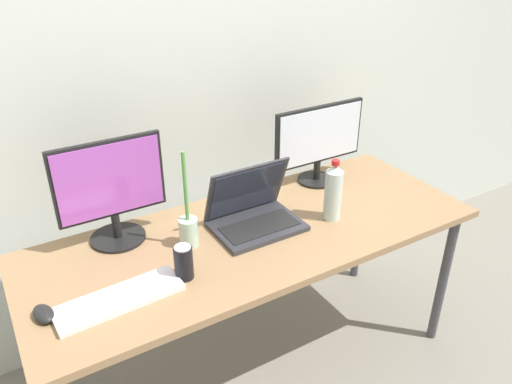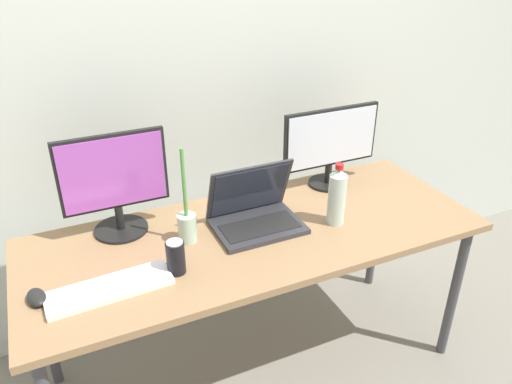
{
  "view_description": "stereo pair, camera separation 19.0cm",
  "coord_description": "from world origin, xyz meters",
  "px_view_note": "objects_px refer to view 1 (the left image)",
  "views": [
    {
      "loc": [
        -0.87,
        -1.44,
        1.82
      ],
      "look_at": [
        0.0,
        0.0,
        0.92
      ],
      "focal_mm": 35.0,
      "sensor_mm": 36.0,
      "label": 1
    },
    {
      "loc": [
        -0.7,
        -1.53,
        1.82
      ],
      "look_at": [
        0.0,
        0.0,
        0.92
      ],
      "focal_mm": 35.0,
      "sensor_mm": 36.0,
      "label": 2
    }
  ],
  "objects_px": {
    "monitor_center": "(319,140)",
    "laptop_silver": "(253,212)",
    "soda_can_near_keyboard": "(184,262)",
    "monitor_left": "(111,189)",
    "water_bottle": "(333,192)",
    "work_desk": "(256,244)",
    "bamboo_vase": "(188,229)",
    "keyboard_main": "(119,299)",
    "mouse_by_keyboard": "(44,314)"
  },
  "relations": [
    {
      "from": "water_bottle",
      "to": "soda_can_near_keyboard",
      "type": "xyz_separation_m",
      "value": [
        -0.69,
        -0.05,
        -0.06
      ]
    },
    {
      "from": "monitor_center",
      "to": "bamboo_vase",
      "type": "distance_m",
      "value": 0.78
    },
    {
      "from": "monitor_left",
      "to": "mouse_by_keyboard",
      "type": "height_order",
      "value": "monitor_left"
    },
    {
      "from": "keyboard_main",
      "to": "bamboo_vase",
      "type": "bearing_deg",
      "value": 25.82
    },
    {
      "from": "mouse_by_keyboard",
      "to": "bamboo_vase",
      "type": "bearing_deg",
      "value": 2.66
    },
    {
      "from": "laptop_silver",
      "to": "monitor_center",
      "type": "bearing_deg",
      "value": 21.65
    },
    {
      "from": "mouse_by_keyboard",
      "to": "bamboo_vase",
      "type": "relative_size",
      "value": 0.26
    },
    {
      "from": "laptop_silver",
      "to": "soda_can_near_keyboard",
      "type": "distance_m",
      "value": 0.42
    },
    {
      "from": "monitor_left",
      "to": "water_bottle",
      "type": "xyz_separation_m",
      "value": [
        0.81,
        -0.3,
        -0.1
      ]
    },
    {
      "from": "work_desk",
      "to": "keyboard_main",
      "type": "bearing_deg",
      "value": -167.79
    },
    {
      "from": "monitor_center",
      "to": "keyboard_main",
      "type": "relative_size",
      "value": 1.14
    },
    {
      "from": "keyboard_main",
      "to": "soda_can_near_keyboard",
      "type": "height_order",
      "value": "soda_can_near_keyboard"
    },
    {
      "from": "water_bottle",
      "to": "bamboo_vase",
      "type": "xyz_separation_m",
      "value": [
        -0.59,
        0.12,
        -0.05
      ]
    },
    {
      "from": "soda_can_near_keyboard",
      "to": "bamboo_vase",
      "type": "xyz_separation_m",
      "value": [
        0.1,
        0.17,
        0.01
      ]
    },
    {
      "from": "keyboard_main",
      "to": "bamboo_vase",
      "type": "relative_size",
      "value": 1.07
    },
    {
      "from": "soda_can_near_keyboard",
      "to": "water_bottle",
      "type": "bearing_deg",
      "value": 4.29
    },
    {
      "from": "water_bottle",
      "to": "soda_can_near_keyboard",
      "type": "height_order",
      "value": "water_bottle"
    },
    {
      "from": "monitor_center",
      "to": "laptop_silver",
      "type": "distance_m",
      "value": 0.52
    },
    {
      "from": "mouse_by_keyboard",
      "to": "keyboard_main",
      "type": "bearing_deg",
      "value": -22.53
    },
    {
      "from": "monitor_center",
      "to": "monitor_left",
      "type": "bearing_deg",
      "value": -179.82
    },
    {
      "from": "monitor_center",
      "to": "laptop_silver",
      "type": "height_order",
      "value": "monitor_center"
    },
    {
      "from": "monitor_center",
      "to": "soda_can_near_keyboard",
      "type": "relative_size",
      "value": 3.74
    },
    {
      "from": "soda_can_near_keyboard",
      "to": "mouse_by_keyboard",
      "type": "bearing_deg",
      "value": 175.41
    },
    {
      "from": "soda_can_near_keyboard",
      "to": "bamboo_vase",
      "type": "bearing_deg",
      "value": 60.94
    },
    {
      "from": "monitor_center",
      "to": "soda_can_near_keyboard",
      "type": "distance_m",
      "value": 0.93
    },
    {
      "from": "work_desk",
      "to": "laptop_silver",
      "type": "bearing_deg",
      "value": 71.77
    },
    {
      "from": "laptop_silver",
      "to": "soda_can_near_keyboard",
      "type": "xyz_separation_m",
      "value": [
        -0.38,
        -0.17,
        0.0
      ]
    },
    {
      "from": "work_desk",
      "to": "bamboo_vase",
      "type": "bearing_deg",
      "value": 168.62
    },
    {
      "from": "monitor_left",
      "to": "soda_can_near_keyboard",
      "type": "bearing_deg",
      "value": -70.65
    },
    {
      "from": "monitor_center",
      "to": "keyboard_main",
      "type": "xyz_separation_m",
      "value": [
        -1.08,
        -0.36,
        -0.2
      ]
    },
    {
      "from": "work_desk",
      "to": "keyboard_main",
      "type": "xyz_separation_m",
      "value": [
        -0.6,
        -0.13,
        0.07
      ]
    },
    {
      "from": "monitor_left",
      "to": "monitor_center",
      "type": "relative_size",
      "value": 0.87
    },
    {
      "from": "monitor_left",
      "to": "water_bottle",
      "type": "height_order",
      "value": "monitor_left"
    },
    {
      "from": "work_desk",
      "to": "soda_can_near_keyboard",
      "type": "distance_m",
      "value": 0.4
    },
    {
      "from": "water_bottle",
      "to": "bamboo_vase",
      "type": "distance_m",
      "value": 0.61
    },
    {
      "from": "work_desk",
      "to": "bamboo_vase",
      "type": "height_order",
      "value": "bamboo_vase"
    },
    {
      "from": "monitor_center",
      "to": "laptop_silver",
      "type": "xyz_separation_m",
      "value": [
        -0.46,
        -0.18,
        -0.15
      ]
    },
    {
      "from": "work_desk",
      "to": "laptop_silver",
      "type": "height_order",
      "value": "laptop_silver"
    },
    {
      "from": "laptop_silver",
      "to": "water_bottle",
      "type": "relative_size",
      "value": 1.32
    },
    {
      "from": "keyboard_main",
      "to": "bamboo_vase",
      "type": "height_order",
      "value": "bamboo_vase"
    },
    {
      "from": "work_desk",
      "to": "monitor_left",
      "type": "relative_size",
      "value": 4.43
    },
    {
      "from": "keyboard_main",
      "to": "soda_can_near_keyboard",
      "type": "xyz_separation_m",
      "value": [
        0.23,
        0.01,
        0.05
      ]
    },
    {
      "from": "work_desk",
      "to": "keyboard_main",
      "type": "distance_m",
      "value": 0.61
    },
    {
      "from": "bamboo_vase",
      "to": "soda_can_near_keyboard",
      "type": "bearing_deg",
      "value": -119.06
    },
    {
      "from": "monitor_center",
      "to": "water_bottle",
      "type": "bearing_deg",
      "value": -116.91
    },
    {
      "from": "bamboo_vase",
      "to": "keyboard_main",
      "type": "bearing_deg",
      "value": -151.15
    },
    {
      "from": "work_desk",
      "to": "soda_can_near_keyboard",
      "type": "bearing_deg",
      "value": -161.49
    },
    {
      "from": "water_bottle",
      "to": "bamboo_vase",
      "type": "height_order",
      "value": "bamboo_vase"
    },
    {
      "from": "keyboard_main",
      "to": "mouse_by_keyboard",
      "type": "xyz_separation_m",
      "value": [
        -0.22,
        0.04,
        0.01
      ]
    },
    {
      "from": "monitor_left",
      "to": "soda_can_near_keyboard",
      "type": "distance_m",
      "value": 0.41
    }
  ]
}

